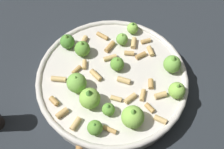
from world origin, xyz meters
The scene contains 3 objects.
ground_plane centered at (0.00, 0.00, 0.00)m, with size 2.40×2.40×0.00m, color #23282D.
cooking_pan centered at (0.00, 0.00, 0.03)m, with size 0.35×0.35×0.10m.
wooden_spoon centered at (0.16, 0.00, 0.01)m, with size 0.21×0.13×0.02m.
Camera 1 is at (0.31, 0.15, 0.59)m, focal length 44.94 mm.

